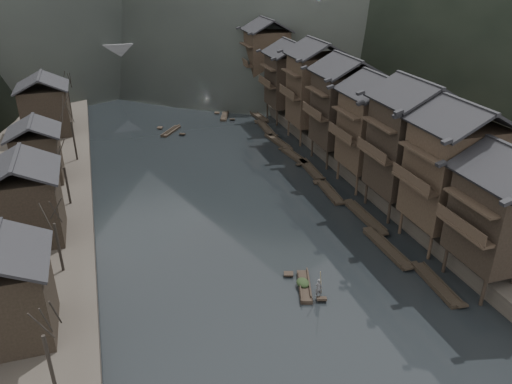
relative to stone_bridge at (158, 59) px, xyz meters
name	(u,v)px	position (x,y,z in m)	size (l,w,h in m)	color
water	(270,265)	(0.00, -72.00, -5.11)	(300.00, 300.00, 0.00)	black
right_bank	(383,105)	(35.00, -32.00, -4.21)	(40.00, 200.00, 1.80)	#2D2823
stilt_houses	(349,99)	(17.28, -52.20, 3.64)	(9.00, 67.60, 15.15)	black
left_houses	(32,154)	(-20.50, -51.88, 0.55)	(8.10, 53.20, 8.73)	black
bare_trees	(65,149)	(-17.00, -52.94, 1.17)	(3.67, 62.93, 7.35)	black
moored_sampans	(312,172)	(11.91, -54.07, -4.91)	(2.94, 56.85, 0.47)	black
midriver_boats	(198,123)	(2.03, -30.08, -4.91)	(13.21, 10.17, 0.44)	black
stone_bridge	(158,59)	(0.00, 0.00, 0.00)	(40.00, 6.00, 9.00)	#4C4C4F
hero_sampan	(304,286)	(1.62, -76.05, -4.91)	(2.30, 4.81, 0.43)	black
cargo_heap	(303,279)	(1.55, -75.84, -4.36)	(1.06, 1.38, 0.63)	black
boatman	(319,285)	(2.14, -77.64, -3.83)	(0.62, 0.40, 1.69)	#4E4E50
bamboo_pole	(323,256)	(2.34, -77.64, -1.04)	(0.06, 0.06, 4.36)	#8C7A51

